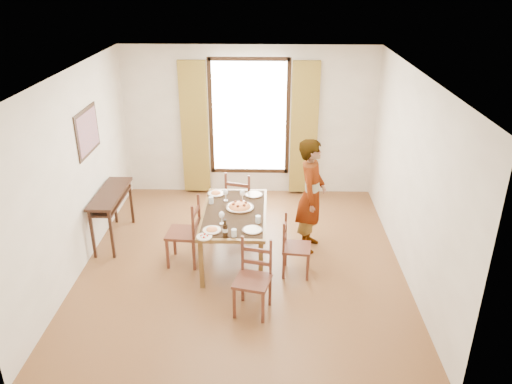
{
  "coord_description": "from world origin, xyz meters",
  "views": [
    {
      "loc": [
        0.36,
        -6.16,
        3.91
      ],
      "look_at": [
        0.18,
        0.23,
        1.0
      ],
      "focal_mm": 35.0,
      "sensor_mm": 36.0,
      "label": 1
    }
  ],
  "objects_px": {
    "console_table": "(111,199)",
    "man": "(311,196)",
    "pasta_platter": "(240,205)",
    "dining_table": "(234,216)"
  },
  "relations": [
    {
      "from": "dining_table",
      "to": "man",
      "type": "xyz_separation_m",
      "value": [
        1.1,
        0.34,
        0.18
      ]
    },
    {
      "from": "man",
      "to": "pasta_platter",
      "type": "distance_m",
      "value": 1.06
    },
    {
      "from": "console_table",
      "to": "man",
      "type": "distance_m",
      "value": 3.02
    },
    {
      "from": "man",
      "to": "pasta_platter",
      "type": "xyz_separation_m",
      "value": [
        -1.03,
        -0.23,
        -0.05
      ]
    },
    {
      "from": "pasta_platter",
      "to": "console_table",
      "type": "bearing_deg",
      "value": 168.59
    },
    {
      "from": "man",
      "to": "pasta_platter",
      "type": "relative_size",
      "value": 4.3
    },
    {
      "from": "man",
      "to": "pasta_platter",
      "type": "height_order",
      "value": "man"
    },
    {
      "from": "console_table",
      "to": "man",
      "type": "bearing_deg",
      "value": -3.15
    },
    {
      "from": "pasta_platter",
      "to": "dining_table",
      "type": "bearing_deg",
      "value": -121.92
    },
    {
      "from": "dining_table",
      "to": "man",
      "type": "bearing_deg",
      "value": 17.44
    }
  ]
}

